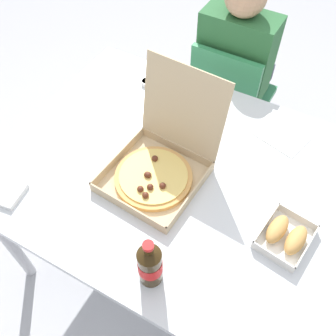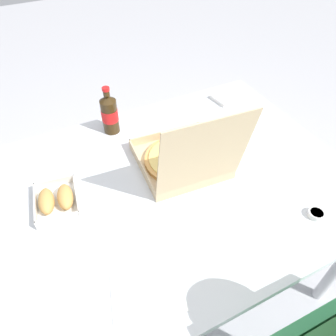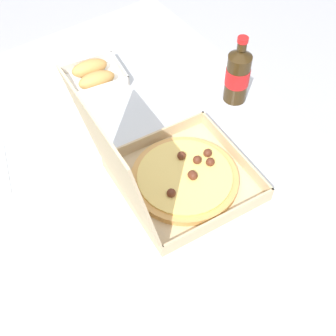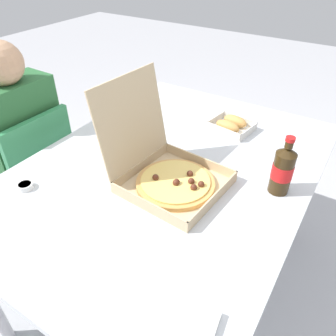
% 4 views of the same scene
% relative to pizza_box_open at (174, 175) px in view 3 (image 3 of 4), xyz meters
% --- Properties ---
extents(ground_plane, '(10.00, 10.00, 0.00)m').
position_rel_pizza_box_open_xyz_m(ground_plane, '(0.09, 0.05, -0.80)').
color(ground_plane, '#B2B2B7').
extents(dining_table, '(1.44, 1.05, 0.75)m').
position_rel_pizza_box_open_xyz_m(dining_table, '(0.09, 0.05, -0.12)').
color(dining_table, silver).
rests_on(dining_table, ground_plane).
extents(pizza_box_open, '(0.36, 0.42, 0.37)m').
position_rel_pizza_box_open_xyz_m(pizza_box_open, '(0.00, 0.00, 0.00)').
color(pizza_box_open, tan).
rests_on(pizza_box_open, dining_table).
extents(bread_side_box, '(0.18, 0.21, 0.06)m').
position_rel_pizza_box_open_xyz_m(bread_side_box, '(0.50, -0.03, -0.02)').
color(bread_side_box, white).
rests_on(bread_side_box, dining_table).
extents(cola_bottle, '(0.07, 0.07, 0.22)m').
position_rel_pizza_box_open_xyz_m(cola_bottle, '(0.18, -0.36, 0.04)').
color(cola_bottle, '#33230F').
rests_on(cola_bottle, dining_table).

